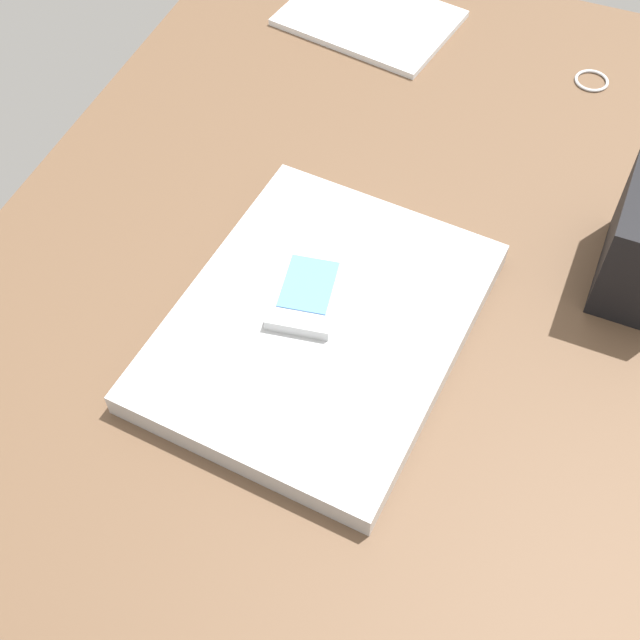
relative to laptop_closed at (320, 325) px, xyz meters
The scene contains 5 objects.
desk_surface 4.85cm from the laptop_closed, 100.96° to the left, with size 120.00×80.00×3.00cm, color brown.
laptop_closed is the anchor object (origin of this frame).
cell_phone_on_laptop 3.46cm from the laptop_closed, 137.57° to the right, with size 10.62×7.22×1.31cm.
key_ring 47.80cm from the laptop_closed, 160.44° to the left, with size 3.94×3.94×0.36cm, color silver.
notepad 48.15cm from the laptop_closed, 165.51° to the right, with size 14.68×20.25×0.80cm, color white.
Camera 1 is at (42.75, 12.87, 66.55)cm, focal length 47.94 mm.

